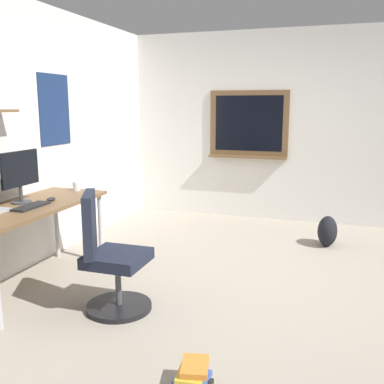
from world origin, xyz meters
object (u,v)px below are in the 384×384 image
at_px(computer_mouse, 51,199).
at_px(monitor_primary, 20,173).
at_px(coffee_mug, 76,186).
at_px(desk, 30,213).
at_px(book_stack_on_floor, 194,378).
at_px(keyboard, 31,206).
at_px(office_chair, 109,261).
at_px(backpack, 327,231).

bearing_deg(computer_mouse, monitor_primary, 130.99).
xyz_separation_m(computer_mouse, coffee_mug, (0.49, 0.05, 0.03)).
relative_size(desk, book_stack_on_floor, 6.08).
bearing_deg(keyboard, office_chair, -99.44).
distance_m(monitor_primary, keyboard, 0.34).
bearing_deg(office_chair, book_stack_on_floor, -129.20).
bearing_deg(desk, backpack, -50.69).
bearing_deg(computer_mouse, book_stack_on_floor, -124.12).
relative_size(computer_mouse, backpack, 0.30).
bearing_deg(keyboard, coffee_mug, 3.70).
bearing_deg(keyboard, book_stack_on_floor, -117.33).
height_order(monitor_primary, computer_mouse, monitor_primary).
height_order(desk, monitor_primary, monitor_primary).
height_order(desk, book_stack_on_floor, desk).
bearing_deg(backpack, keyboard, 131.34).
bearing_deg(book_stack_on_floor, coffee_mug, 46.95).
height_order(desk, office_chair, office_chair).
height_order(desk, keyboard, keyboard).
xyz_separation_m(coffee_mug, backpack, (1.33, -2.44, -0.62)).
bearing_deg(coffee_mug, computer_mouse, -174.22).
xyz_separation_m(desk, book_stack_on_floor, (-0.98, -1.82, -0.59)).
xyz_separation_m(monitor_primary, computer_mouse, (0.16, -0.19, -0.25)).
distance_m(desk, keyboard, 0.14).
bearing_deg(computer_mouse, backpack, -52.67).
relative_size(monitor_primary, book_stack_on_floor, 1.78).
bearing_deg(coffee_mug, desk, 177.47).
bearing_deg(desk, office_chair, -103.55).
bearing_deg(office_chair, desk, 76.45).
relative_size(coffee_mug, book_stack_on_floor, 0.35).
relative_size(desk, office_chair, 1.67).
xyz_separation_m(monitor_primary, backpack, (1.98, -2.57, -0.84)).
xyz_separation_m(keyboard, computer_mouse, (0.28, -0.00, 0.01)).
bearing_deg(monitor_primary, book_stack_on_floor, -117.88).
relative_size(office_chair, coffee_mug, 10.33).
distance_m(desk, monitor_primary, 0.36).
distance_m(monitor_primary, backpack, 3.35).
bearing_deg(office_chair, computer_mouse, 62.73).
bearing_deg(office_chair, keyboard, 80.56).
bearing_deg(office_chair, monitor_primary, 75.65).
relative_size(office_chair, book_stack_on_floor, 3.63).
bearing_deg(book_stack_on_floor, computer_mouse, 55.88).
bearing_deg(book_stack_on_floor, monitor_primary, 62.12).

